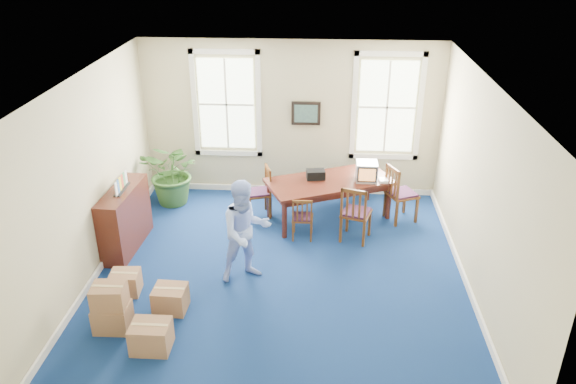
# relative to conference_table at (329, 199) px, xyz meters

# --- Properties ---
(floor) EXTENTS (6.50, 6.50, 0.00)m
(floor) POSITION_rel_conference_table_xyz_m (-0.80, -2.10, -0.40)
(floor) COLOR navy
(floor) RESTS_ON ground
(ceiling) EXTENTS (6.50, 6.50, 0.00)m
(ceiling) POSITION_rel_conference_table_xyz_m (-0.80, -2.10, 2.80)
(ceiling) COLOR white
(ceiling) RESTS_ON ground
(wall_back) EXTENTS (6.50, 0.00, 6.50)m
(wall_back) POSITION_rel_conference_table_xyz_m (-0.80, 1.15, 1.20)
(wall_back) COLOR #BFB48D
(wall_back) RESTS_ON ground
(wall_front) EXTENTS (6.50, 0.00, 6.50)m
(wall_front) POSITION_rel_conference_table_xyz_m (-0.80, -5.35, 1.20)
(wall_front) COLOR #BFB48D
(wall_front) RESTS_ON ground
(wall_left) EXTENTS (0.00, 6.50, 6.50)m
(wall_left) POSITION_rel_conference_table_xyz_m (-3.80, -2.10, 1.20)
(wall_left) COLOR #BFB48D
(wall_left) RESTS_ON ground
(wall_right) EXTENTS (0.00, 6.50, 6.50)m
(wall_right) POSITION_rel_conference_table_xyz_m (2.20, -2.10, 1.20)
(wall_right) COLOR #BFB48D
(wall_right) RESTS_ON ground
(baseboard_back) EXTENTS (6.00, 0.04, 0.12)m
(baseboard_back) POSITION_rel_conference_table_xyz_m (-0.80, 1.12, -0.34)
(baseboard_back) COLOR white
(baseboard_back) RESTS_ON ground
(baseboard_left) EXTENTS (0.04, 6.50, 0.12)m
(baseboard_left) POSITION_rel_conference_table_xyz_m (-3.77, -2.10, -0.34)
(baseboard_left) COLOR white
(baseboard_left) RESTS_ON ground
(baseboard_right) EXTENTS (0.04, 6.50, 0.12)m
(baseboard_right) POSITION_rel_conference_table_xyz_m (2.17, -2.10, -0.34)
(baseboard_right) COLOR white
(baseboard_right) RESTS_ON ground
(window_left) EXTENTS (1.40, 0.12, 2.20)m
(window_left) POSITION_rel_conference_table_xyz_m (-2.10, 1.13, 1.50)
(window_left) COLOR white
(window_left) RESTS_ON ground
(window_right) EXTENTS (1.40, 0.12, 2.20)m
(window_right) POSITION_rel_conference_table_xyz_m (1.10, 1.13, 1.50)
(window_right) COLOR white
(window_right) RESTS_ON ground
(wall_picture) EXTENTS (0.58, 0.06, 0.48)m
(wall_picture) POSITION_rel_conference_table_xyz_m (-0.50, 1.10, 1.35)
(wall_picture) COLOR black
(wall_picture) RESTS_ON ground
(conference_table) EXTENTS (2.56, 1.91, 0.80)m
(conference_table) POSITION_rel_conference_table_xyz_m (0.00, 0.00, 0.00)
(conference_table) COLOR #471B12
(conference_table) RESTS_ON ground
(crt_tv) EXTENTS (0.40, 0.43, 0.36)m
(crt_tv) POSITION_rel_conference_table_xyz_m (0.69, 0.05, 0.58)
(crt_tv) COLOR #B7B7BC
(crt_tv) RESTS_ON conference_table
(game_console) EXTENTS (0.18, 0.21, 0.05)m
(game_console) POSITION_rel_conference_table_xyz_m (1.01, 0.00, 0.42)
(game_console) COLOR white
(game_console) RESTS_ON conference_table
(equipment_bag) EXTENTS (0.38, 0.27, 0.17)m
(equipment_bag) POSITION_rel_conference_table_xyz_m (-0.27, 0.05, 0.48)
(equipment_bag) COLOR black
(equipment_bag) RESTS_ON conference_table
(chair_near_left) EXTENTS (0.38, 0.38, 0.83)m
(chair_near_left) POSITION_rel_conference_table_xyz_m (-0.48, -0.80, 0.02)
(chair_near_left) COLOR brown
(chair_near_left) RESTS_ON ground
(chair_near_right) EXTENTS (0.61, 0.61, 1.09)m
(chair_near_right) POSITION_rel_conference_table_xyz_m (0.48, -0.80, 0.15)
(chair_near_right) COLOR brown
(chair_near_right) RESTS_ON ground
(chair_end_left) EXTENTS (0.57, 0.57, 1.00)m
(chair_end_left) POSITION_rel_conference_table_xyz_m (-1.38, 0.00, 0.10)
(chair_end_left) COLOR brown
(chair_end_left) RESTS_ON ground
(chair_end_right) EXTENTS (0.67, 0.67, 1.13)m
(chair_end_right) POSITION_rel_conference_table_xyz_m (1.38, 0.00, 0.17)
(chair_end_right) COLOR brown
(chair_end_right) RESTS_ON ground
(man) EXTENTS (1.03, 0.94, 1.70)m
(man) POSITION_rel_conference_table_xyz_m (-1.32, -2.13, 0.45)
(man) COLOR #99B5FE
(man) RESTS_ON ground
(credenza) EXTENTS (0.49, 1.46, 1.13)m
(credenza) POSITION_rel_conference_table_xyz_m (-3.55, -1.32, 0.17)
(credenza) COLOR #471B12
(credenza) RESTS_ON ground
(brochure_rack) EXTENTS (0.30, 0.61, 0.27)m
(brochure_rack) POSITION_rel_conference_table_xyz_m (-3.53, -1.32, 0.87)
(brochure_rack) COLOR #99999E
(brochure_rack) RESTS_ON credenza
(potted_plant) EXTENTS (1.47, 1.37, 1.35)m
(potted_plant) POSITION_rel_conference_table_xyz_m (-3.11, 0.43, 0.28)
(potted_plant) COLOR #315B23
(potted_plant) RESTS_ON ground
(cardboard_boxes) EXTENTS (1.33, 1.33, 0.75)m
(cardboard_boxes) POSITION_rel_conference_table_xyz_m (-2.86, -3.42, -0.02)
(cardboard_boxes) COLOR #9E6E4B
(cardboard_boxes) RESTS_ON ground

